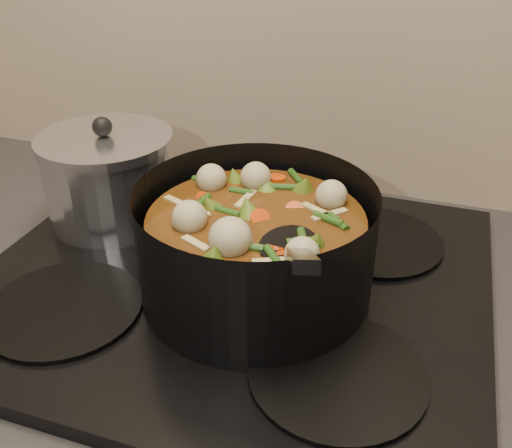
% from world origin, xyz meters
% --- Properties ---
extents(stovetop, '(0.62, 0.54, 0.03)m').
position_xyz_m(stovetop, '(0.00, 1.93, 0.92)').
color(stovetop, black).
rests_on(stovetop, counter).
extents(stockpot, '(0.30, 0.36, 0.20)m').
position_xyz_m(stockpot, '(0.04, 1.91, 0.99)').
color(stockpot, black).
rests_on(stockpot, stovetop).
extents(saucepan, '(0.19, 0.19, 0.15)m').
position_xyz_m(saucepan, '(-0.22, 2.01, 0.99)').
color(saucepan, silver).
rests_on(saucepan, stovetop).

